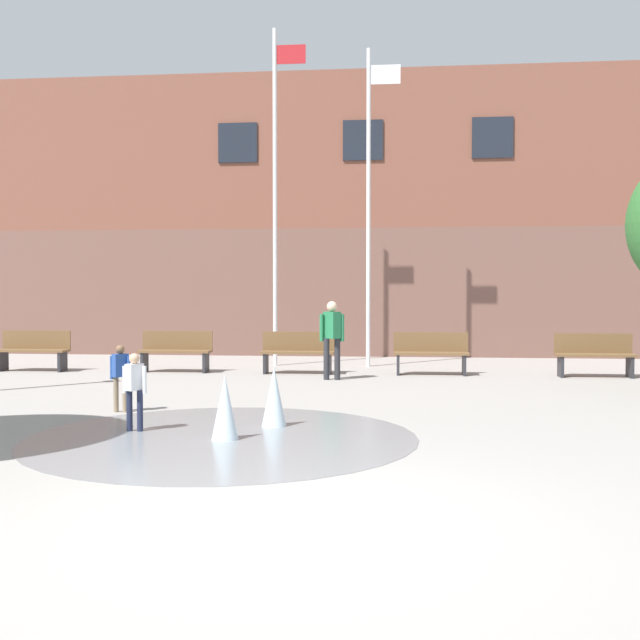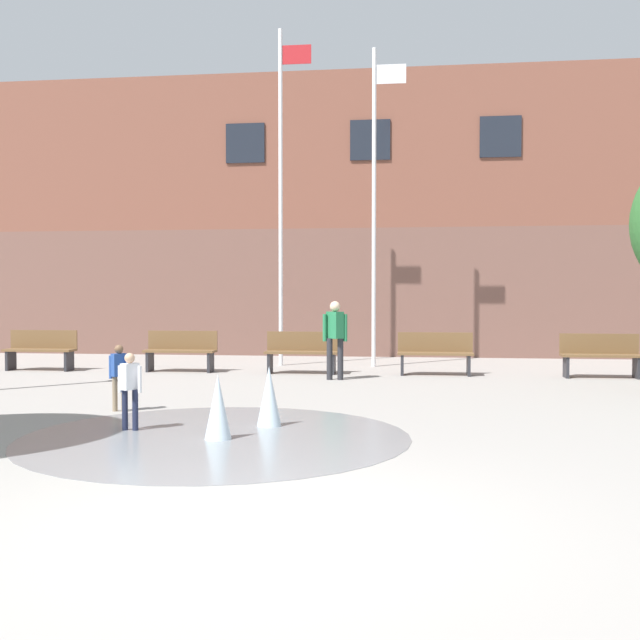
# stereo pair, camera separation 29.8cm
# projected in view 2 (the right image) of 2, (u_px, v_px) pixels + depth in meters

# --- Properties ---
(ground_plane) EXTENTS (100.00, 100.00, 0.00)m
(ground_plane) POSITION_uv_depth(u_px,v_px,m) (254.00, 522.00, 5.66)
(ground_plane) COLOR gray
(library_building) EXTENTS (36.00, 6.05, 7.93)m
(library_building) POSITION_uv_depth(u_px,v_px,m) (375.00, 224.00, 23.57)
(library_building) COLOR brown
(library_building) RESTS_ON ground
(splash_fountain) EXTENTS (4.72, 4.72, 0.79)m
(splash_fountain) POSITION_uv_depth(u_px,v_px,m) (230.00, 419.00, 9.19)
(splash_fountain) COLOR gray
(splash_fountain) RESTS_ON ground
(park_bench_far_left) EXTENTS (1.60, 0.44, 0.91)m
(park_bench_far_left) POSITION_uv_depth(u_px,v_px,m) (41.00, 349.00, 17.02)
(park_bench_far_left) COLOR #28282D
(park_bench_far_left) RESTS_ON ground
(park_bench_under_left_flagpole) EXTENTS (1.60, 0.44, 0.91)m
(park_bench_under_left_flagpole) POSITION_uv_depth(u_px,v_px,m) (181.00, 350.00, 16.72)
(park_bench_under_left_flagpole) COLOR #28282D
(park_bench_under_left_flagpole) RESTS_ON ground
(park_bench_center) EXTENTS (1.60, 0.44, 0.91)m
(park_bench_center) POSITION_uv_depth(u_px,v_px,m) (302.00, 352.00, 16.33)
(park_bench_center) COLOR #28282D
(park_bench_center) RESTS_ON ground
(park_bench_under_right_flagpole) EXTENTS (1.60, 0.44, 0.91)m
(park_bench_under_right_flagpole) POSITION_uv_depth(u_px,v_px,m) (435.00, 353.00, 16.00)
(park_bench_under_right_flagpole) COLOR #28282D
(park_bench_under_right_flagpole) RESTS_ON ground
(park_bench_near_trashcan) EXTENTS (1.60, 0.44, 0.91)m
(park_bench_near_trashcan) POSITION_uv_depth(u_px,v_px,m) (600.00, 355.00, 15.48)
(park_bench_near_trashcan) COLOR #28282D
(park_bench_near_trashcan) RESTS_ON ground
(child_running) EXTENTS (0.31, 0.24, 0.99)m
(child_running) POSITION_uv_depth(u_px,v_px,m) (130.00, 385.00, 9.46)
(child_running) COLOR #1E233D
(child_running) RESTS_ON ground
(child_with_pink_shirt) EXTENTS (0.31, 0.24, 0.99)m
(child_with_pink_shirt) POSITION_uv_depth(u_px,v_px,m) (119.00, 372.00, 11.01)
(child_with_pink_shirt) COLOR #89755B
(child_with_pink_shirt) RESTS_ON ground
(adult_near_bench) EXTENTS (0.50, 0.39, 1.59)m
(adult_near_bench) POSITION_uv_depth(u_px,v_px,m) (335.00, 334.00, 15.10)
(adult_near_bench) COLOR #28282D
(adult_near_bench) RESTS_ON ground
(flagpole_left) EXTENTS (0.80, 0.10, 8.11)m
(flagpole_left) POSITION_uv_depth(u_px,v_px,m) (282.00, 188.00, 18.07)
(flagpole_left) COLOR silver
(flagpole_left) RESTS_ON ground
(flagpole_right) EXTENTS (0.80, 0.10, 7.56)m
(flagpole_right) POSITION_uv_depth(u_px,v_px,m) (375.00, 198.00, 17.80)
(flagpole_right) COLOR silver
(flagpole_right) RESTS_ON ground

